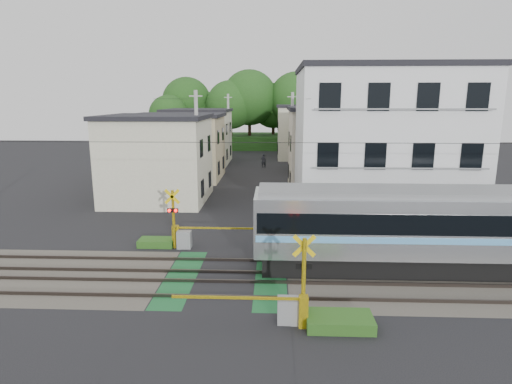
{
  "coord_description": "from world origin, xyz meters",
  "views": [
    {
      "loc": [
        1.98,
        -16.79,
        7.38
      ],
      "look_at": [
        1.07,
        5.0,
        2.64
      ],
      "focal_mm": 30.0,
      "sensor_mm": 36.0,
      "label": 1
    }
  ],
  "objects_px": {
    "crossing_signal_near": "(291,304)",
    "apartment_block": "(381,145)",
    "crossing_signal_far": "(183,234)",
    "pedestrian": "(264,161)"
  },
  "relations": [
    {
      "from": "apartment_block",
      "to": "pedestrian",
      "type": "distance_m",
      "value": 22.15
    },
    {
      "from": "pedestrian",
      "to": "crossing_signal_far",
      "type": "bearing_deg",
      "value": 71.63
    },
    {
      "from": "apartment_block",
      "to": "crossing_signal_near",
      "type": "bearing_deg",
      "value": -114.22
    },
    {
      "from": "apartment_block",
      "to": "pedestrian",
      "type": "xyz_separation_m",
      "value": [
        -7.63,
        20.43,
        -3.89
      ]
    },
    {
      "from": "crossing_signal_near",
      "to": "pedestrian",
      "type": "distance_m",
      "value": 33.62
    },
    {
      "from": "crossing_signal_near",
      "to": "apartment_block",
      "type": "xyz_separation_m",
      "value": [
        5.91,
        13.15,
        3.94
      ]
    },
    {
      "from": "crossing_signal_far",
      "to": "apartment_block",
      "type": "distance_m",
      "value": 13.14
    },
    {
      "from": "crossing_signal_near",
      "to": "crossing_signal_far",
      "type": "bearing_deg",
      "value": 125.29
    },
    {
      "from": "crossing_signal_near",
      "to": "apartment_block",
      "type": "bearing_deg",
      "value": 65.78
    },
    {
      "from": "crossing_signal_near",
      "to": "crossing_signal_far",
      "type": "height_order",
      "value": "same"
    }
  ]
}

